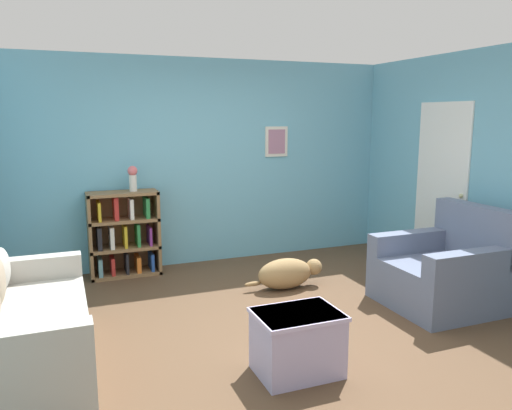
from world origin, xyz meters
TOP-DOWN VIEW (x-y plane):
  - ground_plane at (0.00, 0.00)m, footprint 14.00×14.00m
  - wall_back at (0.00, 2.25)m, footprint 5.60×0.13m
  - wall_right at (2.55, 0.02)m, footprint 0.16×5.00m
  - couch at (-2.07, -0.09)m, footprint 0.84×1.79m
  - bookshelf at (-1.06, 2.02)m, footprint 0.82×0.36m
  - recliner_chair at (1.82, -0.17)m, footprint 1.05×1.03m
  - coffee_table at (-0.17, -0.87)m, footprint 0.62×0.47m
  - dog at (0.55, 0.85)m, footprint 0.91×0.31m
  - vase at (-0.93, 2.00)m, footprint 0.12×0.12m

SIDE VIEW (x-z plane):
  - ground_plane at x=0.00m, z-range 0.00..0.00m
  - dog at x=0.55m, z-range 0.00..0.34m
  - coffee_table at x=-0.17m, z-range 0.01..0.49m
  - couch at x=-2.07m, z-range -0.10..0.78m
  - recliner_chair at x=1.82m, z-range -0.16..0.84m
  - bookshelf at x=-1.06m, z-range -0.01..1.00m
  - vase at x=-0.93m, z-range 1.03..1.33m
  - wall_right at x=2.55m, z-range -0.01..2.59m
  - wall_back at x=0.00m, z-range 0.00..2.60m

